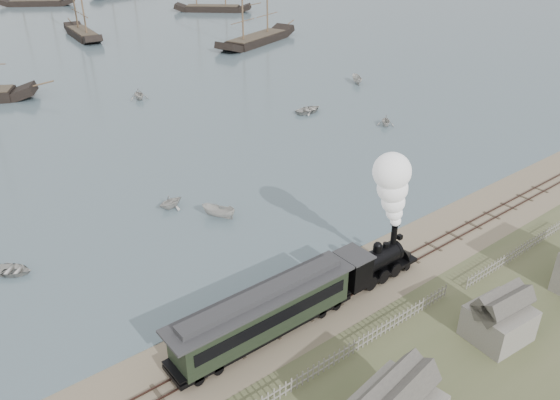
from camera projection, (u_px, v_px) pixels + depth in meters
ground at (353, 269)px, 45.51m from camera, size 600.00×600.00×0.00m
rail_track at (371, 280)px, 44.10m from camera, size 120.00×1.80×0.16m
picket_fence_west at (358, 350)px, 37.12m from camera, size 19.00×0.10×1.20m
picket_fence_east at (518, 256)px, 47.11m from camera, size 15.00×0.10×1.20m
shed_mid at (495, 337)px, 38.28m from camera, size 4.00×3.50×3.60m
locomotive at (389, 225)px, 42.70m from camera, size 8.17×3.05×10.18m
passenger_coach at (264, 312)px, 37.21m from camera, size 14.49×2.79×3.52m
beached_dinghy at (274, 293)px, 41.95m from camera, size 4.55×5.05×0.86m
rowboat_0 at (11, 270)px, 44.62m from camera, size 4.27×4.29×0.73m
rowboat_1 at (171, 202)px, 54.31m from camera, size 2.72×3.02×1.42m
rowboat_2 at (218, 212)px, 52.58m from camera, size 3.47×2.98×1.30m
rowboat_3 at (309, 110)px, 79.88m from camera, size 3.16×4.37×0.89m
rowboat_4 at (386, 121)px, 74.85m from camera, size 3.65×3.64×1.46m
rowboat_5 at (357, 79)px, 93.06m from camera, size 3.68×2.85×1.34m
rowboat_7 at (139, 94)px, 85.14m from camera, size 3.74×3.39×1.71m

